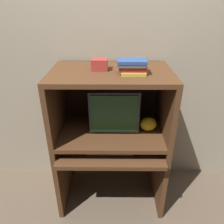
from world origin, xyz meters
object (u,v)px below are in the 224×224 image
crt_monitor (114,105)px  mouse (140,149)px  keyboard (110,149)px  book_stack (132,66)px  snack_bag (148,124)px  storage_box (100,64)px

crt_monitor → mouse: size_ratio=6.02×
keyboard → book_stack: (0.17, 0.08, 0.69)m
crt_monitor → snack_bag: 0.34m
keyboard → book_stack: bearing=25.4°
crt_monitor → book_stack: book_stack is taller
mouse → storage_box: bearing=151.4°
crt_monitor → mouse: (0.22, -0.26, -0.29)m
keyboard → book_stack: 0.71m
crt_monitor → keyboard: (-0.04, -0.25, -0.29)m
crt_monitor → snack_bag: crt_monitor is taller
crt_monitor → mouse: bearing=-49.3°
snack_bag → crt_monitor: bearing=161.4°
crt_monitor → keyboard: bearing=-98.9°
mouse → snack_bag: (0.08, 0.16, 0.15)m
mouse → keyboard: bearing=177.8°
keyboard → snack_bag: 0.40m
book_stack → storage_box: size_ratio=1.73×
mouse → book_stack: 0.70m
mouse → snack_bag: bearing=64.0°
snack_bag → book_stack: 0.56m
snack_bag → book_stack: size_ratio=0.68×
keyboard → storage_box: size_ratio=3.09×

